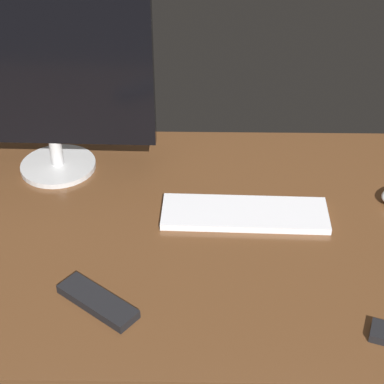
% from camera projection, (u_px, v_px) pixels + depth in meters
% --- Properties ---
extents(desk, '(1.40, 0.84, 0.02)m').
position_uv_depth(desk, '(185.00, 230.00, 1.43)').
color(desk, brown).
rests_on(desk, ground).
extents(monitor, '(0.50, 0.19, 0.47)m').
position_uv_depth(monitor, '(45.00, 75.00, 1.47)').
color(monitor, silver).
rests_on(monitor, desk).
extents(keyboard, '(0.38, 0.13, 0.02)m').
position_uv_depth(keyboard, '(245.00, 213.00, 1.45)').
color(keyboard, white).
rests_on(keyboard, desk).
extents(tv_remote, '(0.17, 0.15, 0.02)m').
position_uv_depth(tv_remote, '(98.00, 301.00, 1.22)').
color(tv_remote, black).
rests_on(tv_remote, desk).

